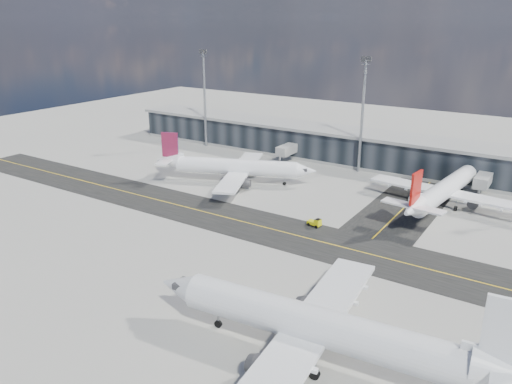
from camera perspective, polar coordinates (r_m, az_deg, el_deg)
ground at (r=91.33m, az=0.23°, el=-5.03°), size 300.00×300.00×0.00m
taxiway_lanes at (r=98.09m, az=5.56°, el=-3.35°), size 180.00×63.00×0.03m
terminal_concourse at (r=136.94m, az=12.83°, el=4.65°), size 152.00×19.80×8.80m
floodlight_masts at (r=128.18m, az=12.08°, el=9.00°), size 102.50×0.70×28.90m
airliner_af at (r=119.62m, az=-2.52°, el=2.87°), size 37.49×32.44×11.55m
airliner_redtail at (r=110.67m, az=20.70°, el=0.21°), size 33.11×38.74×11.47m
airliner_near at (r=59.13m, az=7.65°, el=-15.15°), size 44.82×38.26×13.27m
baggage_tug at (r=95.55m, az=6.81°, el=-3.49°), size 2.82×1.74×1.66m
service_van at (r=113.55m, az=17.59°, el=-0.61°), size 3.62×5.46×1.39m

